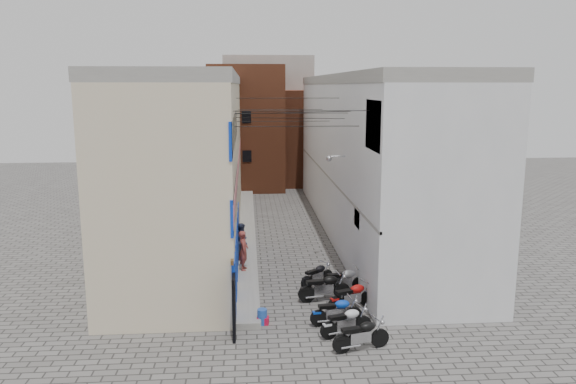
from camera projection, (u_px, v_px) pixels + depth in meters
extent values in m
plane|color=#5D5A57|center=(307.00, 328.00, 19.71)|extent=(90.00, 90.00, 0.00)
cube|color=gray|center=(247.00, 232.00, 32.28)|extent=(0.90, 26.00, 0.25)
cube|color=beige|center=(193.00, 161.00, 31.29)|extent=(5.00, 26.00, 8.50)
cube|color=#DF7D84|center=(238.00, 165.00, 31.51)|extent=(0.10, 26.00, 0.80)
cube|color=#0B2FAC|center=(236.00, 254.00, 24.09)|extent=(0.12, 10.20, 2.40)
cube|color=#0B2FAC|center=(234.00, 161.00, 23.34)|extent=(0.10, 10.20, 4.00)
cube|color=gray|center=(191.00, 79.00, 30.45)|extent=(5.10, 26.00, 0.50)
cube|color=black|center=(234.00, 305.00, 18.93)|extent=(0.10, 1.20, 2.20)
cube|color=silver|center=(370.00, 159.00, 32.02)|extent=(5.00, 26.00, 8.50)
cube|color=#0B2FAC|center=(374.00, 125.00, 20.06)|extent=(0.10, 2.40, 1.80)
cube|color=white|center=(358.00, 218.00, 23.26)|extent=(0.08, 1.00, 0.70)
cylinder|color=#B2B2B7|center=(338.00, 156.00, 25.75)|extent=(0.80, 0.06, 0.06)
sphere|color=#B2B2B7|center=(329.00, 159.00, 25.74)|extent=(0.28, 0.28, 0.28)
cube|color=gray|center=(372.00, 79.00, 31.17)|extent=(5.10, 26.00, 0.50)
cube|color=gray|center=(327.00, 175.00, 32.00)|extent=(0.10, 26.00, 0.12)
cube|color=brown|center=(247.00, 128.00, 46.06)|extent=(6.00, 6.00, 10.00)
cube|color=brown|center=(305.00, 137.00, 48.57)|extent=(5.00, 6.00, 8.00)
cube|color=gray|center=(268.00, 117.00, 51.99)|extent=(8.00, 5.00, 11.00)
cube|color=black|center=(273.00, 178.00, 44.17)|extent=(2.00, 0.30, 2.40)
cylinder|color=black|center=(302.00, 111.00, 20.27)|extent=(5.20, 0.02, 0.02)
cylinder|color=black|center=(297.00, 126.00, 22.36)|extent=(5.20, 0.02, 0.02)
cylinder|color=black|center=(292.00, 113.00, 24.73)|extent=(5.20, 0.02, 0.02)
cylinder|color=black|center=(288.00, 98.00, 27.07)|extent=(5.20, 0.02, 0.02)
cylinder|color=black|center=(284.00, 121.00, 30.25)|extent=(5.20, 0.02, 0.02)
cylinder|color=black|center=(280.00, 110.00, 33.10)|extent=(5.20, 0.02, 0.02)
cylinder|color=black|center=(295.00, 113.00, 23.24)|extent=(5.65, 2.07, 0.02)
cylinder|color=black|center=(289.00, 118.00, 26.26)|extent=(5.80, 1.58, 0.02)
imported|color=brown|center=(244.00, 250.00, 25.09)|extent=(0.49, 0.69, 1.79)
imported|color=#313649|center=(242.00, 241.00, 26.70)|extent=(0.95, 1.04, 1.73)
cylinder|color=#2350B1|center=(262.00, 317.00, 20.04)|extent=(0.36, 0.36, 0.56)
cylinder|color=blue|center=(262.00, 317.00, 20.04)|extent=(0.42, 0.42, 0.52)
cube|color=red|center=(263.00, 320.00, 20.07)|extent=(0.45, 0.36, 0.26)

